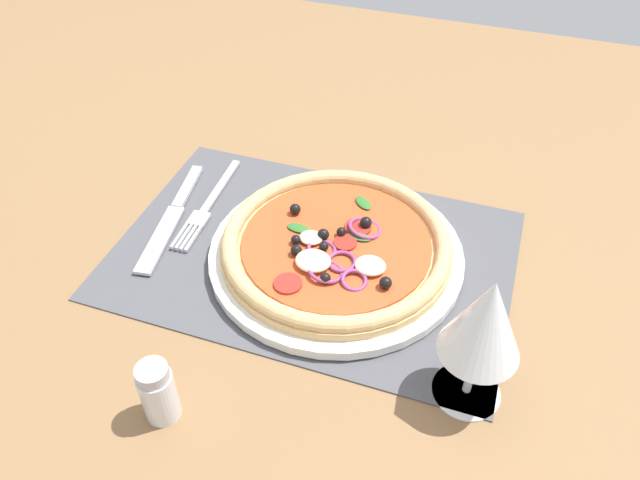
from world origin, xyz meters
TOP-DOWN VIEW (x-y plane):
  - ground_plane at (0.00, 0.00)cm, footprint 190.00×140.00cm
  - placemat at (0.00, 0.00)cm, footprint 45.01×30.53cm
  - plate at (-2.76, 0.03)cm, footprint 28.80×28.80cm
  - pizza at (-2.78, 0.11)cm, footprint 26.01×26.01cm
  - fork at (15.20, -3.06)cm, footprint 2.49×18.05cm
  - knife at (18.35, 0.05)cm, footprint 4.85×20.00cm
  - wine_glass at (-19.70, 12.81)cm, footprint 7.20×7.20cm
  - pepper_shaker at (5.98, 23.93)cm, footprint 3.20×3.20cm

SIDE VIEW (x-z plane):
  - ground_plane at x=0.00cm, z-range -2.40..0.00cm
  - placemat at x=0.00cm, z-range 0.00..0.40cm
  - fork at x=15.20cm, z-range 0.40..0.84cm
  - knife at x=18.35cm, z-range 0.35..0.96cm
  - plate at x=-2.76cm, z-range 0.40..1.55cm
  - pizza at x=-2.78cm, z-range 1.30..3.97cm
  - pepper_shaker at x=5.98cm, z-range -0.10..6.60cm
  - wine_glass at x=-19.70cm, z-range 2.82..17.72cm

